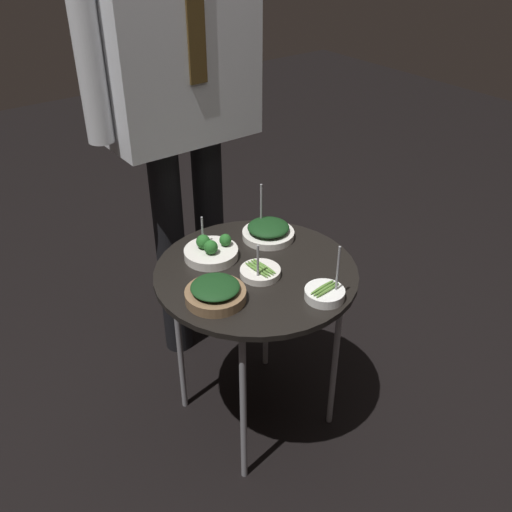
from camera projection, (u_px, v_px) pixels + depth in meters
ground_plane at (256, 412)px, 2.06m from camera, size 8.00×8.00×0.00m
serving_cart at (256, 283)px, 1.75m from camera, size 0.62×0.62×0.62m
bowl_broccoli_back_left at (211, 251)px, 1.77m from camera, size 0.17×0.17×0.12m
bowl_spinach_back_right at (268, 231)px, 1.87m from camera, size 0.17×0.17×0.17m
bowl_asparagus_front_left at (260, 272)px, 1.69m from camera, size 0.12×0.12×0.12m
bowl_spinach_front_center at (215, 292)px, 1.58m from camera, size 0.17×0.17×0.06m
bowl_asparagus_front_right at (325, 293)px, 1.59m from camera, size 0.11×0.11×0.17m
waiter_figure at (178, 63)px, 1.81m from camera, size 0.66×0.25×1.78m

